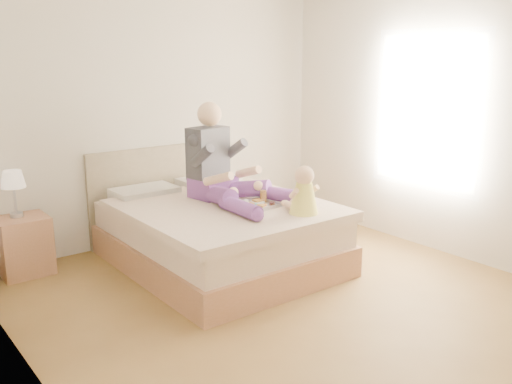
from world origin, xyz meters
TOP-DOWN VIEW (x-y plane):
  - room at (0.08, 0.01)m, footprint 4.02×4.22m
  - bed at (0.00, 1.08)m, footprint 1.70×2.18m
  - nightstand at (-1.54, 1.88)m, footprint 0.44×0.39m
  - lamp at (-1.57, 1.92)m, footprint 0.21×0.21m
  - adult at (0.11, 1.08)m, footprint 0.80×1.19m
  - tray at (0.16, 0.68)m, footprint 0.44×0.36m
  - baby at (0.39, 0.26)m, footprint 0.28×0.38m

SIDE VIEW (x-z plane):
  - nightstand at x=-1.54m, z-range 0.00..0.53m
  - bed at x=0.00m, z-range -0.18..0.82m
  - tray at x=0.16m, z-range 0.58..0.70m
  - baby at x=0.39m, z-range 0.57..0.99m
  - lamp at x=-1.57m, z-range 0.65..1.07m
  - adult at x=0.11m, z-range 0.41..1.36m
  - room at x=0.08m, z-range 0.15..2.87m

